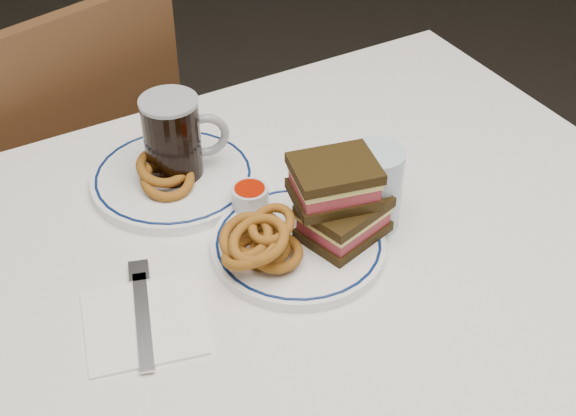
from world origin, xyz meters
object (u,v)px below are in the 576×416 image
beer_mug (175,140)px  far_plate (174,178)px  main_plate (298,244)px  chair_far (71,176)px  reuben_sandwich (339,200)px

beer_mug → far_plate: bearing=-156.1°
beer_mug → far_plate: beer_mug is taller
main_plate → chair_far: bearing=102.4°
chair_far → far_plate: bearing=-82.4°
chair_far → beer_mug: bearing=-81.2°
main_plate → far_plate: 0.24m
beer_mug → far_plate: size_ratio=0.57×
chair_far → far_plate: chair_far is taller
main_plate → far_plate: size_ratio=0.96×
beer_mug → far_plate: (-0.01, -0.00, -0.06)m
chair_far → main_plate: (0.15, -0.68, 0.27)m
reuben_sandwich → far_plate: size_ratio=0.55×
main_plate → beer_mug: bearing=109.4°
reuben_sandwich → far_plate: 0.28m
main_plate → far_plate: same height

